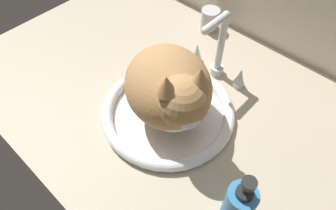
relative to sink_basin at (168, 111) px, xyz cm
name	(u,v)px	position (x,y,z in cm)	size (l,w,h in cm)	color
countertop	(173,103)	(-2.59, 4.82, -2.82)	(123.63, 77.33, 3.00)	#B7A88E
sink_basin	(168,111)	(0.00, 0.00, 0.00)	(35.20, 35.20, 2.95)	white
faucet	(218,53)	(0.00, 20.54, 6.94)	(18.87, 11.49, 21.37)	silver
cat	(171,89)	(1.70, -0.95, 10.84)	(33.54, 29.85, 22.07)	tan
soap_pump_bottle	(237,208)	(28.78, -11.56, 6.13)	(5.78, 5.78, 19.06)	teal
metal_jar	(210,19)	(-14.87, 36.86, 2.33)	(6.21, 6.21, 7.26)	#B2B5BA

